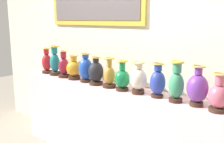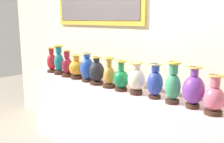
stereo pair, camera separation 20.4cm
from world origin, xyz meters
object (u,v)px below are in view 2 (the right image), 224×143
vase_crimson (52,61)px  vase_emerald (121,78)px  vase_teal (59,61)px  vase_cobalt (155,83)px  vase_amber (76,68)px  vase_rose (214,98)px  vase_ochre (109,75)px  vase_jade (173,85)px  vase_sapphire (87,68)px  vase_violet (193,90)px  vase_burgundy (67,66)px  vase_ivory (136,80)px  vase_onyx (97,72)px

vase_crimson → vase_emerald: 1.39m
vase_teal → vase_cobalt: bearing=0.2°
vase_teal → vase_amber: bearing=-0.7°
vase_amber → vase_rose: 1.81m
vase_amber → vase_ochre: size_ratio=0.91×
vase_ochre → vase_jade: bearing=0.3°
vase_crimson → vase_amber: vase_crimson is taller
vase_sapphire → vase_violet: bearing=0.3°
vase_burgundy → vase_violet: size_ratio=0.97×
vase_cobalt → vase_teal: bearing=-179.8°
vase_ochre → vase_violet: size_ratio=0.94×
vase_emerald → vase_rose: 1.01m
vase_ivory → vase_jade: 0.42m
vase_rose → vase_sapphire: bearing=179.3°
vase_onyx → vase_violet: vase_violet is taller
vase_onyx → vase_ochre: (0.20, 0.01, -0.01)m
vase_burgundy → vase_cobalt: 1.41m
vase_onyx → vase_violet: 1.21m
vase_ochre → vase_emerald: 0.19m
vase_teal → vase_jade: size_ratio=1.05×
vase_teal → vase_rose: (2.20, -0.03, -0.04)m
vase_ochre → vase_emerald: size_ratio=1.03×
vase_sapphire → vase_violet: (1.40, 0.01, 0.00)m
vase_amber → vase_ivory: 1.00m
vase_crimson → vase_burgundy: vase_crimson is taller
vase_rose → vase_burgundy: bearing=179.6°
vase_teal → vase_cobalt: vase_teal is taller
vase_ochre → vase_jade: size_ratio=0.89×
vase_sapphire → vase_teal: bearing=179.4°
vase_teal → vase_sapphire: 0.61m
vase_teal → vase_sapphire: vase_teal is taller
vase_emerald → vase_crimson: bearing=178.6°
vase_crimson → vase_emerald: (1.39, -0.03, -0.02)m
vase_crimson → vase_onyx: (1.00, -0.03, -0.01)m
vase_onyx → vase_cobalt: size_ratio=0.96×
vase_jade → vase_violet: bearing=3.8°
vase_burgundy → vase_onyx: size_ratio=1.07×
vase_amber → vase_ivory: bearing=-0.6°
vase_ochre → vase_rose: 1.20m
vase_ochre → vase_jade: vase_jade is taller
vase_ochre → vase_violet: vase_violet is taller
vase_jade → vase_violet: size_ratio=1.06×
vase_violet → vase_amber: bearing=-179.8°
vase_burgundy → vase_cobalt: vase_burgundy is taller
vase_rose → vase_crimson: bearing=179.2°
vase_cobalt → vase_violet: size_ratio=0.94×
vase_onyx → vase_rose: 1.40m
vase_onyx → vase_cobalt: 0.81m
vase_sapphire → vase_ochre: size_ratio=1.04×
vase_emerald → vase_cobalt: 0.42m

